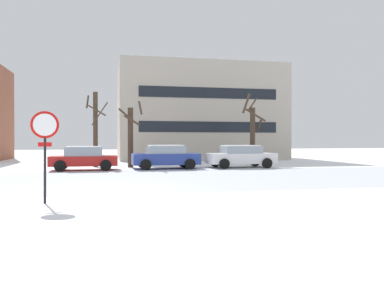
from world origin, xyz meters
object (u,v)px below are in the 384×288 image
(parked_car_red, at_px, (84,158))
(parked_car_blue, at_px, (166,157))
(parked_car_white, at_px, (240,156))
(stop_sign, at_px, (45,139))

(parked_car_red, bearing_deg, parked_car_blue, 1.40)
(parked_car_white, bearing_deg, parked_car_red, -179.12)
(stop_sign, bearing_deg, parked_car_white, 50.94)
(stop_sign, relative_size, parked_car_red, 0.67)
(parked_car_red, height_order, parked_car_white, parked_car_white)
(stop_sign, distance_m, parked_car_blue, 13.35)
(parked_car_red, distance_m, parked_car_white, 9.70)
(parked_car_blue, height_order, parked_car_white, parked_car_blue)
(stop_sign, bearing_deg, parked_car_blue, 67.27)
(parked_car_blue, xyz_separation_m, parked_car_white, (4.85, 0.03, -0.01))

